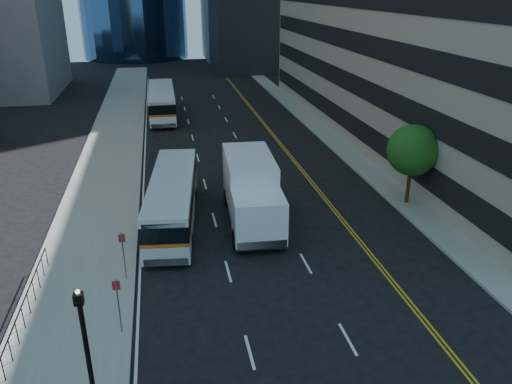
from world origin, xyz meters
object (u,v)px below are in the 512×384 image
bus_front (173,199)px  street_tree (413,150)px  lamp_post (86,348)px  bus_rear (162,101)px  box_truck (252,191)px

bus_front → street_tree: bearing=6.1°
lamp_post → bus_rear: (2.96, 40.58, -1.05)m
street_tree → bus_rear: bearing=119.5°
street_tree → bus_front: street_tree is taller
bus_rear → box_truck: (4.71, -27.30, 0.34)m
bus_front → bus_rear: (-0.15, 26.53, 0.12)m
lamp_post → box_truck: (7.67, 13.28, -0.71)m
street_tree → bus_front: bearing=179.8°
lamp_post → bus_front: bearing=77.5°
box_truck → bus_front: bearing=173.4°
lamp_post → box_truck: size_ratio=0.56×
lamp_post → bus_rear: bearing=85.8°
street_tree → lamp_post: size_ratio=1.12×
bus_front → bus_rear: bus_rear is taller
bus_front → box_truck: 4.65m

